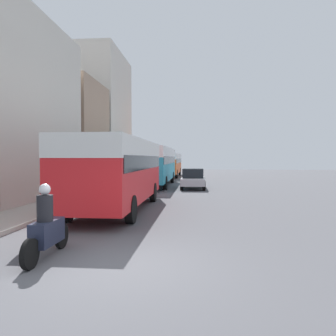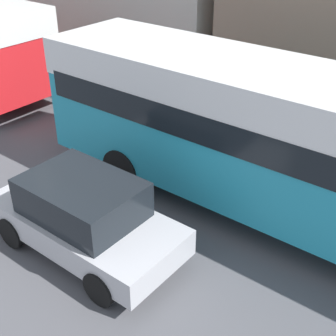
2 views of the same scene
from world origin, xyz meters
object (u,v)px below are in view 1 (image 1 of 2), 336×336
object	(u,v)px
bus_third_in_line	(169,162)
motorcycle_behind_lead	(46,229)
bus_following	(156,161)
car_crossing	(193,178)
bus_lead	(118,165)

from	to	relation	value
bus_third_in_line	motorcycle_behind_lead	xyz separation A→B (m)	(0.04, -33.17, -1.20)
bus_following	motorcycle_behind_lead	size ratio (longest dim) A/B	5.02
bus_following	motorcycle_behind_lead	distance (m)	20.00
car_crossing	bus_following	bearing A→B (deg)	-38.97
bus_third_in_line	motorcycle_behind_lead	size ratio (longest dim) A/B	4.96
bus_following	motorcycle_behind_lead	bearing A→B (deg)	-90.00
bus_lead	car_crossing	world-z (taller)	bus_lead
bus_lead	car_crossing	size ratio (longest dim) A/B	2.45
bus_third_in_line	car_crossing	bearing A→B (deg)	-78.61
bus_following	bus_third_in_line	bearing A→B (deg)	90.17
bus_third_in_line	motorcycle_behind_lead	bearing A→B (deg)	-89.93
bus_following	car_crossing	world-z (taller)	bus_following
motorcycle_behind_lead	car_crossing	world-z (taller)	motorcycle_behind_lead
bus_lead	car_crossing	bearing A→B (deg)	72.96
bus_third_in_line	motorcycle_behind_lead	distance (m)	33.20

